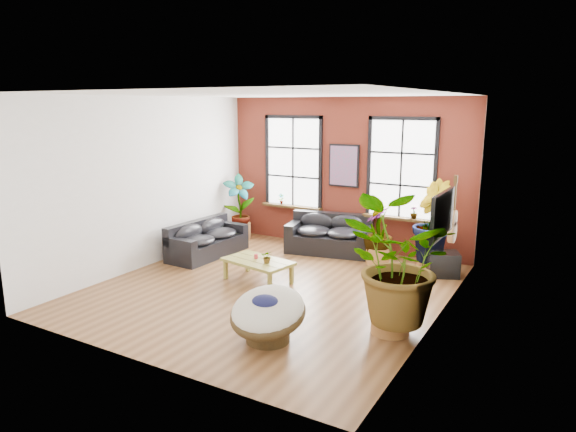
# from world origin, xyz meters

# --- Properties ---
(room) EXTENTS (6.04, 6.54, 3.54)m
(room) POSITION_xyz_m (0.00, 0.15, 1.75)
(room) COLOR brown
(room) RESTS_ON ground
(sofa_back) EXTENTS (2.03, 1.27, 0.87)m
(sofa_back) POSITION_xyz_m (-0.10, 2.70, 0.39)
(sofa_back) COLOR black
(sofa_back) RESTS_ON ground
(sofa_left) EXTENTS (0.90, 1.99, 0.77)m
(sofa_left) POSITION_xyz_m (-2.39, 1.06, 0.35)
(sofa_left) COLOR black
(sofa_left) RESTS_ON ground
(coffee_table) EXTENTS (1.44, 0.99, 0.51)m
(coffee_table) POSITION_xyz_m (-0.42, 0.17, 0.38)
(coffee_table) COLOR olive
(coffee_table) RESTS_ON ground
(papasan_chair) EXTENTS (1.16, 1.17, 0.82)m
(papasan_chair) POSITION_xyz_m (1.10, -1.89, 0.42)
(papasan_chair) COLOR #3D2D16
(papasan_chair) RESTS_ON ground
(poster) EXTENTS (0.74, 0.06, 0.98)m
(poster) POSITION_xyz_m (0.00, 3.18, 1.95)
(poster) COLOR black
(poster) RESTS_ON room
(tv_wall_unit) EXTENTS (0.13, 1.86, 1.20)m
(tv_wall_unit) POSITION_xyz_m (2.93, 0.60, 1.54)
(tv_wall_unit) COLOR black
(tv_wall_unit) RESTS_ON room
(media_box) EXTENTS (0.73, 0.68, 0.49)m
(media_box) POSITION_xyz_m (2.58, 2.28, 0.24)
(media_box) COLOR black
(media_box) RESTS_ON ground
(pot_back_left) EXTENTS (0.60, 0.60, 0.40)m
(pot_back_left) POSITION_xyz_m (-2.60, 2.67, 0.20)
(pot_back_left) COLOR #A96F37
(pot_back_left) RESTS_ON ground
(pot_back_right) EXTENTS (0.63, 0.63, 0.35)m
(pot_back_right) POSITION_xyz_m (2.17, 2.73, 0.17)
(pot_back_right) COLOR #A96F37
(pot_back_right) RESTS_ON ground
(pot_right_wall) EXTENTS (0.63, 0.63, 0.42)m
(pot_right_wall) POSITION_xyz_m (2.53, -0.75, 0.21)
(pot_right_wall) COLOR #A96F37
(pot_right_wall) RESTS_ON ground
(pot_mid) EXTENTS (0.58, 0.58, 0.36)m
(pot_mid) POSITION_xyz_m (1.18, 2.38, 0.18)
(pot_mid) COLOR #A96F37
(pot_mid) RESTS_ON ground
(floor_plant_back_left) EXTENTS (0.94, 0.92, 1.49)m
(floor_plant_back_left) POSITION_xyz_m (-2.58, 2.64, 0.89)
(floor_plant_back_left) COLOR #1E701D
(floor_plant_back_left) RESTS_ON ground
(floor_plant_back_right) EXTENTS (1.04, 1.14, 1.68)m
(floor_plant_back_right) POSITION_xyz_m (2.18, 2.69, 0.99)
(floor_plant_back_right) COLOR #1E701D
(floor_plant_back_right) RESTS_ON ground
(floor_plant_right_wall) EXTENTS (1.80, 1.61, 1.82)m
(floor_plant_right_wall) POSITION_xyz_m (2.54, -0.77, 1.07)
(floor_plant_right_wall) COLOR #1E701D
(floor_plant_right_wall) RESTS_ON ground
(floor_plant_mid) EXTENTS (0.80, 0.80, 1.12)m
(floor_plant_mid) POSITION_xyz_m (1.16, 2.40, 0.70)
(floor_plant_mid) COLOR #1E701D
(floor_plant_mid) RESTS_ON ground
(table_plant) EXTENTS (0.28, 0.26, 0.25)m
(table_plant) POSITION_xyz_m (-0.16, 0.11, 0.55)
(table_plant) COLOR #1E701D
(table_plant) RESTS_ON coffee_table
(sill_plant_left) EXTENTS (0.17, 0.17, 0.27)m
(sill_plant_left) POSITION_xyz_m (-1.65, 3.13, 1.04)
(sill_plant_left) COLOR #1E701D
(sill_plant_left) RESTS_ON room
(sill_plant_right) EXTENTS (0.19, 0.19, 0.27)m
(sill_plant_right) POSITION_xyz_m (1.70, 3.13, 1.04)
(sill_plant_right) COLOR #1E701D
(sill_plant_right) RESTS_ON room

